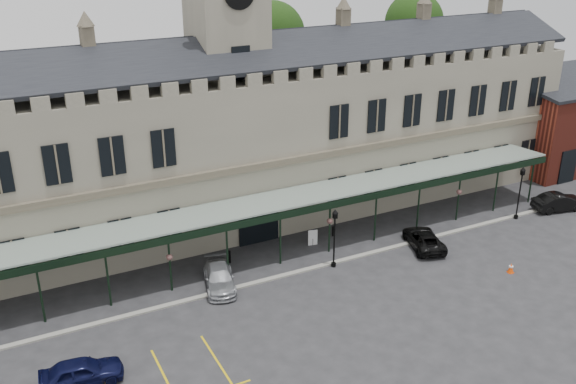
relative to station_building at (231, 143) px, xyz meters
name	(u,v)px	position (x,y,z in m)	size (l,w,h in m)	color
ground	(331,314)	(0.00, -15.91, -6.47)	(140.00, 140.00, 0.00)	#28272A
station_building	(231,143)	(0.00, 0.00, 0.00)	(60.00, 10.36, 17.30)	slate
clock_tower	(228,58)	(0.00, 0.09, 6.64)	(5.60, 5.60, 24.80)	slate
canopy	(279,232)	(0.00, -8.45, -4.06)	(50.00, 4.10, 4.30)	#8C9E93
brick_annex	(564,124)	(34.00, -2.94, -2.31)	(12.40, 8.36, 9.23)	maroon
kerb	(291,273)	(0.00, -10.41, -6.41)	(60.00, 0.40, 0.12)	gray
tree_behind_mid	(272,36)	(8.00, 9.09, 6.35)	(6.00, 6.00, 16.00)	#332314
tree_behind_right	(414,24)	(24.00, 9.09, 6.35)	(6.00, 6.00, 16.00)	#332314
lamp_post_mid	(335,233)	(3.17, -10.78, -3.83)	(0.42, 0.42, 4.44)	black
lamp_post_right	(520,188)	(20.59, -10.70, -3.78)	(0.43, 0.43, 4.53)	black
traffic_cone	(511,268)	(13.72, -17.07, -6.11)	(0.46, 0.46, 0.72)	#F44507
sign_board	(313,238)	(3.43, -7.26, -5.86)	(0.72, 0.19, 1.24)	black
bollard_left	(230,257)	(-3.18, -6.99, -5.99)	(0.17, 0.17, 0.96)	black
bollard_right	(333,231)	(5.54, -6.67, -6.06)	(0.15, 0.15, 0.82)	black
car_left_a	(81,372)	(-15.00, -15.52, -5.73)	(1.73, 4.31, 1.47)	black
car_taxi	(219,278)	(-5.00, -9.66, -5.79)	(1.90, 4.67, 1.35)	#989A9F
car_van	(424,239)	(10.68, -11.26, -5.82)	(2.15, 4.66, 1.30)	black
car_right_b	(559,202)	(25.00, -11.08, -5.72)	(1.58, 4.52, 1.49)	black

